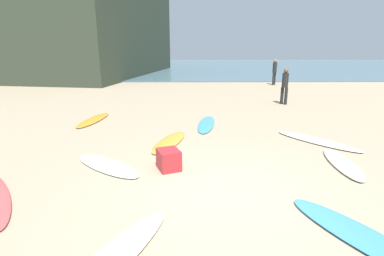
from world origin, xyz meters
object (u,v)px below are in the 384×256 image
at_px(surfboard_7, 108,166).
at_px(beachgoer_near, 275,70).
at_px(surfboard_0, 206,124).
at_px(surfboard_2, 317,141).
at_px(surfboard_1, 169,142).
at_px(surfboard_3, 342,163).
at_px(surfboard_8, 365,238).
at_px(beachgoer_mid, 285,85).
at_px(surfboard_9, 93,120).
at_px(beach_cooler, 169,160).

xyz_separation_m(surfboard_7, beachgoer_near, (7.82, 14.65, 0.98)).
relative_size(surfboard_0, surfboard_2, 0.95).
relative_size(surfboard_1, surfboard_2, 0.84).
bearing_deg(surfboard_0, surfboard_3, -42.60).
bearing_deg(surfboard_0, surfboard_8, -65.13).
bearing_deg(beachgoer_mid, beachgoer_near, 125.04).
distance_m(surfboard_7, surfboard_9, 4.53).
bearing_deg(surfboard_1, surfboard_9, 155.52).
bearing_deg(surfboard_2, surfboard_0, 108.85).
bearing_deg(surfboard_8, beachgoer_near, -130.48).
bearing_deg(surfboard_0, beachgoer_near, 72.54).
bearing_deg(surfboard_1, surfboard_0, 76.52).
height_order(surfboard_3, beachgoer_near, beachgoer_near).
relative_size(surfboard_2, surfboard_3, 1.27).
bearing_deg(surfboard_7, surfboard_9, -119.30).
height_order(surfboard_8, surfboard_9, surfboard_8).
bearing_deg(surfboard_0, surfboard_9, 179.76).
xyz_separation_m(surfboard_8, beach_cooler, (-2.81, 2.44, 0.18)).
bearing_deg(beachgoer_near, surfboard_0, -164.82).
bearing_deg(surfboard_2, beach_cooler, 165.89).
bearing_deg(surfboard_9, surfboard_3, 156.63).
relative_size(surfboard_7, surfboard_8, 0.83).
xyz_separation_m(surfboard_2, surfboard_3, (-0.14, -1.64, 0.01)).
height_order(surfboard_0, beach_cooler, beach_cooler).
distance_m(surfboard_9, beachgoer_near, 14.11).
relative_size(surfboard_3, surfboard_7, 0.98).
relative_size(surfboard_0, beachgoer_near, 1.30).
relative_size(beachgoer_mid, beach_cooler, 3.30).
relative_size(surfboard_0, surfboard_9, 1.02).
xyz_separation_m(surfboard_3, surfboard_8, (-1.05, -2.62, -0.01)).
bearing_deg(surfboard_8, beach_cooler, -69.44).
xyz_separation_m(surfboard_2, beach_cooler, (-4.00, -1.82, 0.18)).
distance_m(surfboard_0, surfboard_1, 2.23).
xyz_separation_m(surfboard_1, beachgoer_near, (6.57, 12.98, 0.98)).
height_order(surfboard_8, beach_cooler, beach_cooler).
bearing_deg(beachgoer_near, surfboard_3, -148.79).
bearing_deg(surfboard_2, surfboard_7, 159.07).
xyz_separation_m(surfboard_8, beachgoer_mid, (2.03, 9.88, 0.87)).
distance_m(surfboard_8, surfboard_9, 8.93).
xyz_separation_m(surfboard_3, beachgoer_near, (2.62, 14.59, 0.97)).
xyz_separation_m(beachgoer_near, beachgoer_mid, (-1.63, -7.32, -0.11)).
distance_m(surfboard_8, beachgoer_near, 17.62).
xyz_separation_m(surfboard_3, beach_cooler, (-3.86, -0.18, 0.18)).
distance_m(surfboard_0, surfboard_9, 4.07).
distance_m(surfboard_2, beachgoer_near, 13.22).
bearing_deg(surfboard_0, surfboard_7, -114.81).
height_order(surfboard_2, beach_cooler, beach_cooler).
distance_m(surfboard_1, surfboard_9, 3.86).
relative_size(surfboard_3, surfboard_8, 0.81).
bearing_deg(beachgoer_near, surfboard_2, -149.46).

